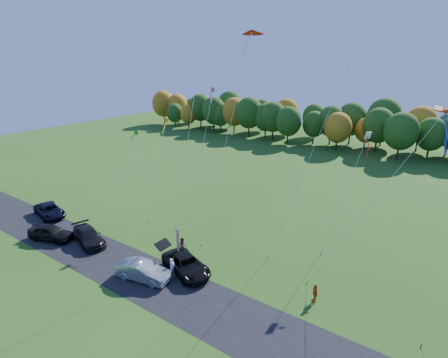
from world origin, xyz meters
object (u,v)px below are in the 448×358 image
Objects in this scene: person_east at (315,293)px; feather_flag at (178,242)px; silver_sedan at (143,271)px; black_suv at (186,265)px.

person_east is 13.30m from feather_flag.
silver_sedan is 3.21× the size of person_east.
black_suv is 3.93m from silver_sedan.
person_east is at bearing -79.50° from silver_sedan.
silver_sedan is (-2.49, -3.04, 0.04)m from black_suv.
silver_sedan reaches higher than person_east.
silver_sedan is at bearing -107.16° from person_east.
feather_flag is at bearing -22.46° from silver_sedan.
black_suv is 11.64m from person_east.
black_suv is at bearing -51.69° from silver_sedan.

